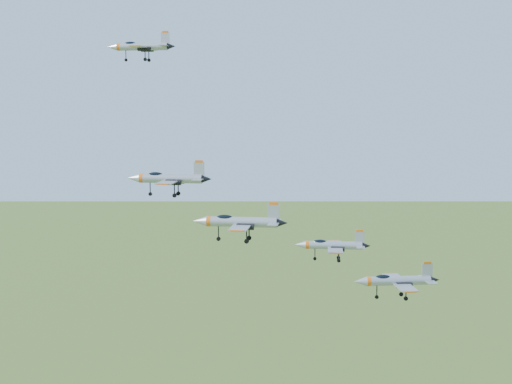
{
  "coord_description": "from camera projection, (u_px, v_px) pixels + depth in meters",
  "views": [
    {
      "loc": [
        2.08,
        -104.25,
        135.05
      ],
      "look_at": [
        1.06,
        -1.0,
        122.35
      ],
      "focal_mm": 50.0,
      "sensor_mm": 36.0,
      "label": 1
    }
  ],
  "objects": [
    {
      "name": "jet_lead",
      "position": [
        140.0,
        47.0,
        110.69
      ],
      "size": [
        10.99,
        9.17,
        2.94
      ],
      "rotation": [
        0.0,
        0.0,
        -0.14
      ],
      "color": "#9AA0A6"
    },
    {
      "name": "jet_left_high",
      "position": [
        168.0,
        178.0,
        107.44
      ],
      "size": [
        13.12,
        10.93,
        3.51
      ],
      "rotation": [
        0.0,
        0.0,
        -0.12
      ],
      "color": "#9AA0A6"
    },
    {
      "name": "jet_right_high",
      "position": [
        239.0,
        222.0,
        87.73
      ],
      "size": [
        11.89,
        9.91,
        3.18
      ],
      "rotation": [
        0.0,
        0.0,
        -0.12
      ],
      "color": "#9AA0A6"
    },
    {
      "name": "jet_left_low",
      "position": [
        331.0,
        245.0,
        116.34
      ],
      "size": [
        12.48,
        10.34,
        3.34
      ],
      "rotation": [
        0.0,
        0.0,
        -0.08
      ],
      "color": "#9AA0A6"
    },
    {
      "name": "jet_right_low",
      "position": [
        396.0,
        281.0,
        98.12
      ],
      "size": [
        12.19,
        10.12,
        3.26
      ],
      "rotation": [
        0.0,
        0.0,
        0.1
      ],
      "color": "#9AA0A6"
    }
  ]
}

